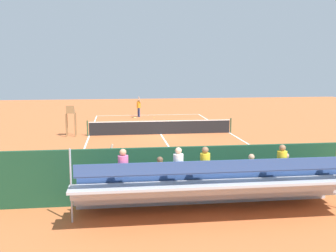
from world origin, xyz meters
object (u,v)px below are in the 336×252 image
(bleacher_stand, at_px, (214,185))
(line_judge, at_px, (113,169))
(umpire_chair, at_px, (71,117))
(equipment_bag, at_px, (205,190))
(tennis_ball_far, at_px, (134,118))
(courtside_bench, at_px, (244,178))
(tennis_ball_near, at_px, (154,118))
(tennis_player, at_px, (139,106))
(tennis_net, at_px, (161,127))
(tennis_racket, at_px, (135,118))

(bleacher_stand, distance_m, line_judge, 4.07)
(umpire_chair, xyz_separation_m, equipment_bag, (-6.40, 13.35, -1.13))
(tennis_ball_far, bearing_deg, line_judge, 85.37)
(courtside_bench, distance_m, tennis_ball_near, 21.90)
(tennis_player, distance_m, line_judge, 22.92)
(bleacher_stand, distance_m, umpire_chair, 16.60)
(line_judge, bearing_deg, tennis_player, -95.62)
(tennis_net, relative_size, tennis_ball_far, 156.06)
(bleacher_stand, height_order, tennis_ball_far, bleacher_stand)
(bleacher_stand, height_order, tennis_racket, bleacher_stand)
(tennis_net, height_order, tennis_racket, tennis_net)
(tennis_ball_far, bearing_deg, courtside_bench, 98.26)
(tennis_racket, bearing_deg, umpire_chair, 62.33)
(tennis_racket, xyz_separation_m, line_judge, (1.84, 22.12, 1.00))
(equipment_bag, xyz_separation_m, tennis_ball_near, (-0.13, -21.98, -0.15))
(equipment_bag, bearing_deg, line_judge, -5.70)
(bleacher_stand, bearing_deg, tennis_ball_near, -90.67)
(bleacher_stand, xyz_separation_m, umpire_chair, (6.25, -15.38, 0.32))
(line_judge, bearing_deg, umpire_chair, -77.25)
(equipment_bag, xyz_separation_m, tennis_racket, (1.62, -22.46, -0.16))
(tennis_ball_near, height_order, line_judge, line_judge)
(tennis_net, bearing_deg, courtside_bench, 97.47)
(umpire_chair, relative_size, tennis_ball_far, 32.42)
(bleacher_stand, relative_size, umpire_chair, 4.23)
(tennis_player, xyz_separation_m, tennis_ball_far, (0.47, 0.85, -0.98))
(equipment_bag, bearing_deg, tennis_racket, -85.88)
(tennis_ball_far, bearing_deg, bleacher_stand, 93.59)
(umpire_chair, bearing_deg, bleacher_stand, 112.12)
(tennis_racket, bearing_deg, tennis_player, -120.54)
(tennis_player, bearing_deg, tennis_net, 95.94)
(tennis_net, height_order, tennis_player, tennis_player)
(bleacher_stand, xyz_separation_m, tennis_player, (1.06, -25.18, 0.03))
(tennis_racket, distance_m, tennis_ball_near, 1.81)
(courtside_bench, height_order, tennis_ball_far, courtside_bench)
(tennis_net, xyz_separation_m, tennis_ball_near, (-0.33, -8.58, -0.47))
(line_judge, bearing_deg, courtside_bench, 177.52)
(courtside_bench, xyz_separation_m, line_judge, (5.00, -0.22, 0.46))
(tennis_ball_near, distance_m, line_judge, 21.95)
(tennis_player, bearing_deg, equipment_bag, 93.00)
(tennis_net, distance_m, umpire_chair, 6.25)
(courtside_bench, bearing_deg, tennis_player, -83.18)
(tennis_player, bearing_deg, courtside_bench, 96.82)
(courtside_bench, relative_size, tennis_player, 0.93)
(line_judge, bearing_deg, tennis_racket, -94.75)
(tennis_net, xyz_separation_m, tennis_player, (1.01, -9.75, 0.51))
(bleacher_stand, relative_size, equipment_bag, 10.07)
(tennis_ball_near, bearing_deg, tennis_racket, -15.43)
(tennis_player, bearing_deg, bleacher_stand, 92.42)
(equipment_bag, distance_m, tennis_racket, 22.52)
(bleacher_stand, distance_m, courtside_bench, 2.78)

